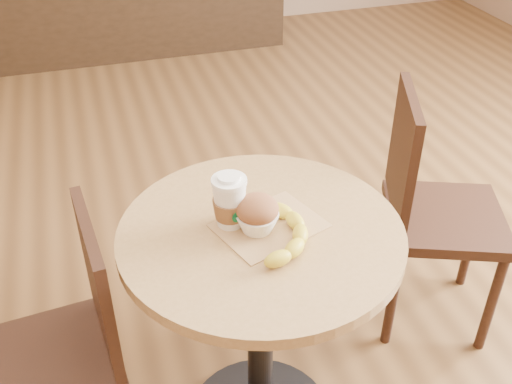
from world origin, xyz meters
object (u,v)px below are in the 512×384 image
muffin (257,214)px  banana (281,228)px  coffee_cup (230,203)px  chair_right (429,206)px  chair_left (68,346)px  cafe_table (261,298)px

muffin → banana: bearing=-37.0°
coffee_cup → banana: bearing=-48.7°
chair_right → coffee_cup: 0.85m
coffee_cup → muffin: coffee_cup is taller
coffee_cup → muffin: 0.07m
muffin → chair_left: bearing=171.7°
coffee_cup → chair_right: bearing=7.2°
banana → coffee_cup: bearing=155.5°
chair_left → muffin: size_ratio=7.74×
cafe_table → muffin: (-0.01, -0.00, 0.27)m
cafe_table → coffee_cup: bearing=148.5°
chair_right → cafe_table: bearing=135.3°
chair_left → chair_right: (1.16, 0.22, 0.04)m
banana → cafe_table: bearing=147.4°
coffee_cup → muffin: size_ratio=1.34×
cafe_table → banana: size_ratio=2.83×
cafe_table → banana: 0.25m
cafe_table → chair_right: size_ratio=0.87×
chair_left → chair_right: size_ratio=0.92×
coffee_cup → chair_left: bearing=164.4°
cafe_table → chair_right: bearing=23.5°
chair_left → chair_right: chair_right is taller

